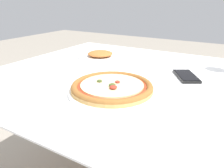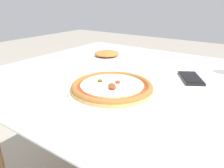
# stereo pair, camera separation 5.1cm
# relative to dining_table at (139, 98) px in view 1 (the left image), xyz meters

# --- Properties ---
(dining_table) EXTENTS (1.23, 0.99, 0.72)m
(dining_table) POSITION_rel_dining_table_xyz_m (0.00, 0.00, 0.00)
(dining_table) COLOR #997047
(dining_table) RESTS_ON ground_plane
(pizza_plate) EXTENTS (0.29, 0.29, 0.04)m
(pizza_plate) POSITION_rel_dining_table_xyz_m (-0.02, -0.18, 0.10)
(pizza_plate) COLOR white
(pizza_plate) RESTS_ON dining_table
(fork) EXTENTS (0.04, 0.17, 0.00)m
(fork) POSITION_rel_dining_table_xyz_m (-0.41, -0.30, 0.09)
(fork) COLOR silver
(fork) RESTS_ON dining_table
(cell_phone) EXTENTS (0.13, 0.16, 0.01)m
(cell_phone) POSITION_rel_dining_table_xyz_m (0.15, 0.10, 0.09)
(cell_phone) COLOR black
(cell_phone) RESTS_ON dining_table
(side_plate) EXTENTS (0.22, 0.22, 0.04)m
(side_plate) POSITION_rel_dining_table_xyz_m (-0.30, 0.17, 0.10)
(side_plate) COLOR white
(side_plate) RESTS_ON dining_table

